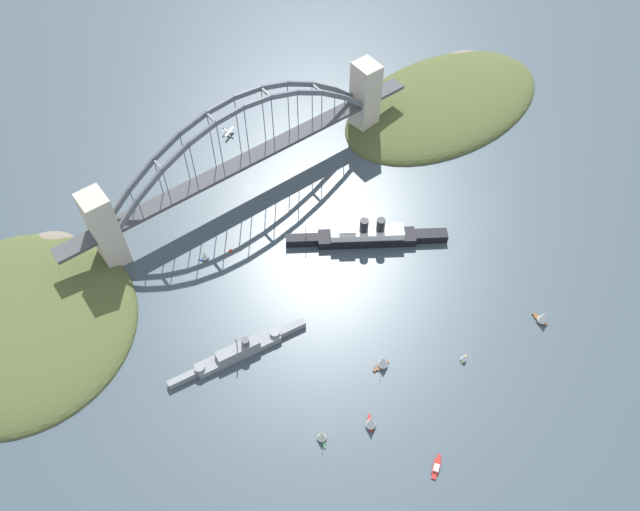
{
  "coord_description": "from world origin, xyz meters",
  "views": [
    {
      "loc": [
        138.79,
        264.11,
        316.09
      ],
      "look_at": [
        0.0,
        78.83,
        8.0
      ],
      "focal_mm": 35.96,
      "sensor_mm": 36.0,
      "label": 1
    }
  ],
  "objects_px": {
    "seaplane_taxiing_near_bridge": "(229,132)",
    "small_boat_1": "(383,361)",
    "harbor_arch_bridge": "(246,156)",
    "small_boat_3": "(322,435)",
    "small_boat_2": "(436,467)",
    "small_boat_0": "(204,256)",
    "small_boat_5": "(464,358)",
    "small_boat_6": "(543,317)",
    "small_boat_7": "(371,421)",
    "channel_marker_buoy": "(230,250)",
    "ocean_liner": "(368,236)",
    "naval_cruiser": "(239,351)"
  },
  "relations": [
    {
      "from": "small_boat_6",
      "to": "small_boat_7",
      "type": "xyz_separation_m",
      "value": [
        118.19,
        -10.45,
        0.36
      ]
    },
    {
      "from": "seaplane_taxiing_near_bridge",
      "to": "small_boat_1",
      "type": "relative_size",
      "value": 0.99
    },
    {
      "from": "small_boat_0",
      "to": "small_boat_6",
      "type": "relative_size",
      "value": 0.7
    },
    {
      "from": "small_boat_0",
      "to": "small_boat_5",
      "type": "xyz_separation_m",
      "value": [
        -78.17,
        145.06,
        -0.68
      ]
    },
    {
      "from": "ocean_liner",
      "to": "small_boat_2",
      "type": "relative_size",
      "value": 7.39
    },
    {
      "from": "small_boat_5",
      "to": "channel_marker_buoy",
      "type": "xyz_separation_m",
      "value": [
        62.38,
        -140.96,
        -1.76
      ]
    },
    {
      "from": "small_boat_0",
      "to": "small_boat_2",
      "type": "distance_m",
      "value": 181.62
    },
    {
      "from": "naval_cruiser",
      "to": "channel_marker_buoy",
      "type": "xyz_separation_m",
      "value": [
        -34.01,
        -64.22,
        -2.2
      ]
    },
    {
      "from": "small_boat_5",
      "to": "small_boat_6",
      "type": "bearing_deg",
      "value": 170.55
    },
    {
      "from": "small_boat_1",
      "to": "ocean_liner",
      "type": "bearing_deg",
      "value": -123.87
    },
    {
      "from": "naval_cruiser",
      "to": "channel_marker_buoy",
      "type": "relative_size",
      "value": 29.67
    },
    {
      "from": "ocean_liner",
      "to": "small_boat_5",
      "type": "xyz_separation_m",
      "value": [
        10.57,
        96.26,
        -2.53
      ]
    },
    {
      "from": "seaplane_taxiing_near_bridge",
      "to": "small_boat_0",
      "type": "relative_size",
      "value": 1.4
    },
    {
      "from": "small_boat_1",
      "to": "small_boat_2",
      "type": "distance_m",
      "value": 60.84
    },
    {
      "from": "seaplane_taxiing_near_bridge",
      "to": "small_boat_7",
      "type": "distance_m",
      "value": 236.93
    },
    {
      "from": "small_boat_1",
      "to": "channel_marker_buoy",
      "type": "bearing_deg",
      "value": -78.15
    },
    {
      "from": "ocean_liner",
      "to": "small_boat_2",
      "type": "distance_m",
      "value": 145.58
    },
    {
      "from": "small_boat_0",
      "to": "small_boat_3",
      "type": "xyz_separation_m",
      "value": [
        10.88,
        133.91,
        0.69
      ]
    },
    {
      "from": "ocean_liner",
      "to": "seaplane_taxiing_near_bridge",
      "type": "xyz_separation_m",
      "value": [
        17.8,
        -135.1,
        -3.16
      ]
    },
    {
      "from": "small_boat_1",
      "to": "naval_cruiser",
      "type": "bearing_deg",
      "value": -41.98
    },
    {
      "from": "small_boat_2",
      "to": "small_boat_6",
      "type": "relative_size",
      "value": 1.09
    },
    {
      "from": "harbor_arch_bridge",
      "to": "ocean_liner",
      "type": "xyz_separation_m",
      "value": [
        -34.11,
        82.67,
        -23.77
      ]
    },
    {
      "from": "naval_cruiser",
      "to": "small_boat_0",
      "type": "bearing_deg",
      "value": -104.94
    },
    {
      "from": "harbor_arch_bridge",
      "to": "small_boat_2",
      "type": "height_order",
      "value": "harbor_arch_bridge"
    },
    {
      "from": "naval_cruiser",
      "to": "small_boat_2",
      "type": "bearing_deg",
      "value": 111.38
    },
    {
      "from": "small_boat_5",
      "to": "small_boat_6",
      "type": "distance_m",
      "value": 54.1
    },
    {
      "from": "ocean_liner",
      "to": "channel_marker_buoy",
      "type": "distance_m",
      "value": 85.66
    },
    {
      "from": "small_boat_1",
      "to": "small_boat_3",
      "type": "xyz_separation_m",
      "value": [
        51.18,
        12.94,
        -0.75
      ]
    },
    {
      "from": "channel_marker_buoy",
      "to": "small_boat_7",
      "type": "bearing_deg",
      "value": 88.98
    },
    {
      "from": "channel_marker_buoy",
      "to": "small_boat_5",
      "type": "bearing_deg",
      "value": 113.87
    },
    {
      "from": "seaplane_taxiing_near_bridge",
      "to": "small_boat_2",
      "type": "height_order",
      "value": "seaplane_taxiing_near_bridge"
    },
    {
      "from": "seaplane_taxiing_near_bridge",
      "to": "small_boat_7",
      "type": "bearing_deg",
      "value": 75.92
    },
    {
      "from": "small_boat_7",
      "to": "channel_marker_buoy",
      "type": "xyz_separation_m",
      "value": [
        -2.48,
        -139.39,
        -4.23
      ]
    },
    {
      "from": "seaplane_taxiing_near_bridge",
      "to": "small_boat_2",
      "type": "relative_size",
      "value": 0.9
    },
    {
      "from": "harbor_arch_bridge",
      "to": "small_boat_5",
      "type": "bearing_deg",
      "value": 97.49
    },
    {
      "from": "small_boat_2",
      "to": "small_boat_7",
      "type": "height_order",
      "value": "small_boat_7"
    },
    {
      "from": "harbor_arch_bridge",
      "to": "small_boat_0",
      "type": "height_order",
      "value": "harbor_arch_bridge"
    },
    {
      "from": "seaplane_taxiing_near_bridge",
      "to": "small_boat_3",
      "type": "height_order",
      "value": "small_boat_3"
    },
    {
      "from": "small_boat_1",
      "to": "small_boat_2",
      "type": "height_order",
      "value": "small_boat_1"
    },
    {
      "from": "naval_cruiser",
      "to": "channel_marker_buoy",
      "type": "bearing_deg",
      "value": -117.91
    },
    {
      "from": "small_boat_1",
      "to": "small_boat_0",
      "type": "bearing_deg",
      "value": -71.57
    },
    {
      "from": "small_boat_1",
      "to": "small_boat_5",
      "type": "xyz_separation_m",
      "value": [
        -37.86,
        24.09,
        -2.13
      ]
    },
    {
      "from": "naval_cruiser",
      "to": "small_boat_5",
      "type": "bearing_deg",
      "value": 141.47
    },
    {
      "from": "seaplane_taxiing_near_bridge",
      "to": "small_boat_5",
      "type": "relative_size",
      "value": 1.7
    },
    {
      "from": "small_boat_1",
      "to": "small_boat_7",
      "type": "xyz_separation_m",
      "value": [
        27.0,
        22.52,
        0.35
      ]
    },
    {
      "from": "naval_cruiser",
      "to": "small_boat_5",
      "type": "xyz_separation_m",
      "value": [
        -96.39,
        76.74,
        -0.44
      ]
    },
    {
      "from": "small_boat_2",
      "to": "ocean_liner",
      "type": "bearing_deg",
      "value": -115.8
    },
    {
      "from": "seaplane_taxiing_near_bridge",
      "to": "small_boat_7",
      "type": "relative_size",
      "value": 0.93
    },
    {
      "from": "harbor_arch_bridge",
      "to": "small_boat_3",
      "type": "bearing_deg",
      "value": 68.67
    },
    {
      "from": "channel_marker_buoy",
      "to": "small_boat_2",
      "type": "bearing_deg",
      "value": 93.14
    }
  ]
}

